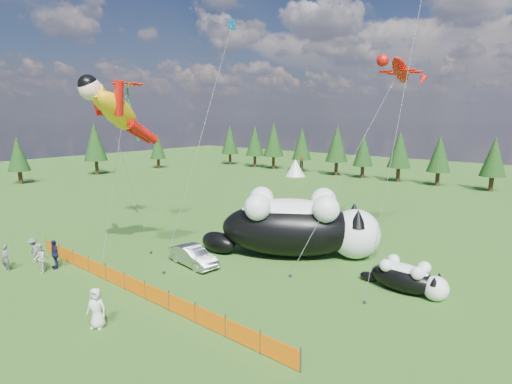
% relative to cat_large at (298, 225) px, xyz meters
% --- Properties ---
extents(ground, '(160.00, 160.00, 0.00)m').
position_rel_cat_large_xyz_m(ground, '(-3.52, -8.10, -2.23)').
color(ground, '#0D3309').
rests_on(ground, ground).
extents(safety_fence, '(22.06, 0.06, 1.10)m').
position_rel_cat_large_xyz_m(safety_fence, '(-3.52, -11.10, -1.73)').
color(safety_fence, '#262626').
rests_on(safety_fence, ground).
extents(tree_line, '(90.00, 4.00, 8.00)m').
position_rel_cat_large_xyz_m(tree_line, '(-3.52, 36.90, 1.77)').
color(tree_line, black).
rests_on(tree_line, ground).
extents(festival_tents, '(50.00, 3.20, 2.80)m').
position_rel_cat_large_xyz_m(festival_tents, '(7.48, 31.90, -0.83)').
color(festival_tents, white).
rests_on(festival_tents, ground).
extents(cat_large, '(11.60, 9.11, 4.70)m').
position_rel_cat_large_xyz_m(cat_large, '(0.00, 0.00, 0.00)').
color(cat_large, black).
rests_on(cat_large, ground).
extents(cat_small, '(5.09, 1.91, 1.84)m').
position_rel_cat_large_xyz_m(cat_small, '(8.16, -1.15, -1.36)').
color(cat_small, black).
rests_on(cat_small, ground).
extents(car, '(4.10, 1.85, 1.31)m').
position_rel_cat_large_xyz_m(car, '(-4.31, -6.05, -1.58)').
color(car, '#AAAAAE').
rests_on(car, ground).
extents(spectator_a, '(0.74, 0.60, 1.76)m').
position_rel_cat_large_xyz_m(spectator_a, '(-12.87, -14.36, -1.35)').
color(spectator_a, '#5A5A5F').
rests_on(spectator_a, ground).
extents(spectator_b, '(1.09, 0.92, 1.93)m').
position_rel_cat_large_xyz_m(spectator_b, '(-10.85, -13.11, -1.27)').
color(spectator_b, silver).
rests_on(spectator_b, ground).
extents(spectator_c, '(1.19, 0.72, 1.92)m').
position_rel_cat_large_xyz_m(spectator_c, '(-10.92, -12.12, -1.27)').
color(spectator_c, '#131935').
rests_on(spectator_c, ground).
extents(spectator_d, '(1.24, 0.83, 1.75)m').
position_rel_cat_large_xyz_m(spectator_d, '(-13.06, -12.59, -1.36)').
color(spectator_d, '#5A5A5F').
rests_on(spectator_d, ground).
extents(spectator_e, '(1.15, 1.00, 1.98)m').
position_rel_cat_large_xyz_m(spectator_e, '(-1.78, -14.32, -1.24)').
color(spectator_e, silver).
rests_on(spectator_e, ground).
extents(superhero_kite, '(6.81, 6.94, 12.57)m').
position_rel_cat_large_xyz_m(superhero_kite, '(-7.51, -8.94, 7.83)').
color(superhero_kite, '#F2AB0C').
rests_on(superhero_kite, ground).
extents(gecko_kite, '(4.30, 13.03, 16.49)m').
position_rel_cat_large_xyz_m(gecko_kite, '(4.24, 6.42, 10.79)').
color(gecko_kite, red).
rests_on(gecko_kite, ground).
extents(flower_kite, '(5.58, 6.88, 13.92)m').
position_rel_cat_large_xyz_m(flower_kite, '(-12.93, -4.64, 9.86)').
color(flower_kite, red).
rests_on(flower_kite, ground).
extents(diamond_kite_a, '(1.15, 7.54, 17.55)m').
position_rel_cat_large_xyz_m(diamond_kite_a, '(-5.18, -1.44, 12.94)').
color(diamond_kite_a, blue).
rests_on(diamond_kite_a, ground).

